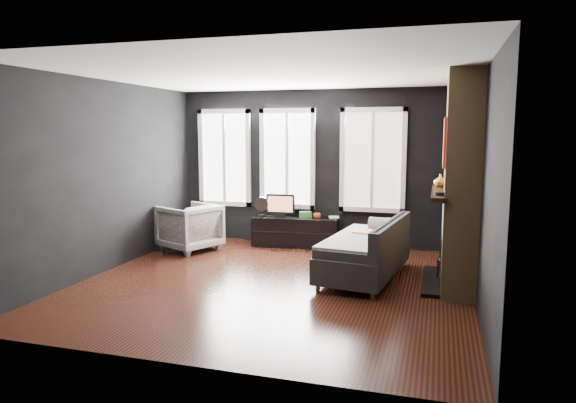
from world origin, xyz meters
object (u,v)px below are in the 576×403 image
(armchair, at_px, (189,225))
(book, at_px, (329,211))
(sofa, at_px, (365,248))
(mug, at_px, (317,215))
(mantel_vase, at_px, (440,181))
(media_console, at_px, (295,232))
(monitor, at_px, (280,204))

(armchair, bearing_deg, book, 136.80)
(sofa, distance_m, armchair, 3.15)
(mug, bearing_deg, armchair, -158.56)
(armchair, distance_m, mantel_vase, 4.11)
(mug, xyz_separation_m, mantel_vase, (1.99, -1.14, 0.75))
(armchair, xyz_separation_m, media_console, (1.62, 0.80, -0.18))
(media_console, height_order, monitor, monitor)
(armchair, distance_m, book, 2.38)
(book, relative_size, mantel_vase, 1.31)
(armchair, relative_size, monitor, 1.70)
(armchair, height_order, book, armchair)
(media_console, distance_m, monitor, 0.55)
(media_console, relative_size, mantel_vase, 8.48)
(armchair, relative_size, mug, 7.24)
(mug, distance_m, mantel_vase, 2.42)
(media_console, bearing_deg, armchair, -159.24)
(armchair, height_order, mantel_vase, mantel_vase)
(monitor, height_order, mug, monitor)
(sofa, distance_m, mantel_vase, 1.39)
(media_console, bearing_deg, book, 4.43)
(armchair, height_order, mug, armchair)
(armchair, xyz_separation_m, mug, (2.01, 0.79, 0.14))
(media_console, xyz_separation_m, mantel_vase, (2.38, -1.15, 1.06))
(armchair, height_order, monitor, monitor)
(book, distance_m, mantel_vase, 2.30)
(book, height_order, mantel_vase, mantel_vase)
(book, bearing_deg, armchair, -157.74)
(mug, bearing_deg, sofa, -56.78)
(book, xyz_separation_m, mantel_vase, (1.80, -1.25, 0.69))
(mug, bearing_deg, mantel_vase, -29.84)
(armchair, bearing_deg, monitor, 144.25)
(mantel_vase, bearing_deg, sofa, -154.65)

